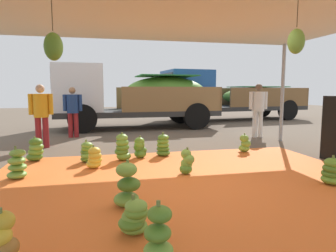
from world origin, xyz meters
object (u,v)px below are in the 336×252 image
banana_bunch_3 (94,158)px  banana_bunch_7 (158,235)px  banana_bunch_8 (187,162)px  banana_bunch_13 (245,144)px  worker_1 (73,108)px  banana_bunch_12 (140,148)px  banana_bunch_11 (332,172)px  banana_bunch_4 (17,165)px  banana_bunch_2 (2,243)px  worker_2 (41,111)px  banana_bunch_1 (134,218)px  banana_bunch_5 (127,186)px  banana_bunch_0 (163,146)px  banana_bunch_6 (36,150)px  cargo_truck_main (134,96)px  worker_0 (258,106)px  cargo_truck_far (228,96)px  banana_bunch_14 (123,148)px  banana_bunch_10 (87,153)px

banana_bunch_3 → banana_bunch_7: size_ratio=0.86×
banana_bunch_8 → banana_bunch_13: banana_bunch_8 is taller
worker_1 → banana_bunch_12: bearing=-63.4°
banana_bunch_11 → worker_1: bearing=126.8°
banana_bunch_4 → banana_bunch_13: banana_bunch_4 is taller
banana_bunch_2 → worker_2: worker_2 is taller
banana_bunch_11 → worker_1: (-4.37, 5.83, 0.71)m
banana_bunch_1 → banana_bunch_12: (0.48, 3.44, 0.04)m
banana_bunch_3 → worker_2: size_ratio=0.28×
banana_bunch_13 → banana_bunch_7: bearing=-125.2°
banana_bunch_5 → worker_1: bearing=101.1°
banana_bunch_0 → banana_bunch_6: bearing=178.2°
cargo_truck_main → worker_0: bearing=-43.2°
banana_bunch_4 → cargo_truck_far: 11.54m
banana_bunch_2 → banana_bunch_11: (4.27, 1.33, -0.03)m
banana_bunch_11 → worker_2: worker_2 is taller
banana_bunch_12 → banana_bunch_14: size_ratio=0.81×
banana_bunch_1 → banana_bunch_8: bearing=60.8°
banana_bunch_6 → worker_0: size_ratio=0.31×
banana_bunch_3 → worker_1: bearing=100.4°
banana_bunch_6 → banana_bunch_11: 5.52m
banana_bunch_2 → banana_bunch_4: banana_bunch_4 is taller
banana_bunch_3 → cargo_truck_far: (6.29, 8.31, 0.98)m
banana_bunch_0 → cargo_truck_main: 5.45m
banana_bunch_4 → worker_0: 6.98m
worker_0 → worker_2: worker_0 is taller
worker_0 → banana_bunch_2: bearing=-133.0°
banana_bunch_0 → cargo_truck_main: size_ratio=0.09×
banana_bunch_10 → cargo_truck_far: 10.14m
banana_bunch_13 → worker_2: size_ratio=0.28×
banana_bunch_8 → worker_2: bearing=133.0°
banana_bunch_5 → worker_0: (4.46, 4.84, 0.70)m
banana_bunch_0 → banana_bunch_12: (-0.53, -0.09, -0.01)m
banana_bunch_11 → banana_bunch_12: size_ratio=0.96×
banana_bunch_3 → banana_bunch_11: (3.63, -1.77, 0.00)m
banana_bunch_6 → banana_bunch_11: (4.83, -2.66, -0.03)m
banana_bunch_12 → worker_0: worker_0 is taller
banana_bunch_6 → banana_bunch_10: banana_bunch_6 is taller
cargo_truck_main → worker_0: (3.52, -3.30, -0.29)m
banana_bunch_2 → banana_bunch_14: 3.85m
banana_bunch_0 → cargo_truck_far: size_ratio=0.07×
banana_bunch_2 → banana_bunch_10: banana_bunch_2 is taller
banana_bunch_0 → cargo_truck_far: cargo_truck_far is taller
banana_bunch_3 → banana_bunch_4: banana_bunch_4 is taller
banana_bunch_2 → banana_bunch_6: (-0.57, 3.99, -0.00)m
banana_bunch_11 → banana_bunch_13: size_ratio=1.02×
banana_bunch_10 → banana_bunch_11: (3.78, -2.31, 0.00)m
banana_bunch_1 → banana_bunch_2: 1.16m
banana_bunch_2 → cargo_truck_main: size_ratio=0.08×
banana_bunch_6 → cargo_truck_far: size_ratio=0.07×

